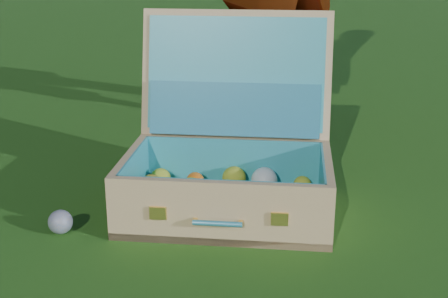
# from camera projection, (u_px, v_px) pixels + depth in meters

# --- Properties ---
(ground) EXTENTS (60.00, 60.00, 0.00)m
(ground) POSITION_uv_depth(u_px,v_px,m) (234.00, 204.00, 1.85)
(ground) COLOR #215114
(ground) RESTS_ON ground
(stray_ball) EXTENTS (0.07, 0.07, 0.07)m
(stray_ball) POSITION_uv_depth(u_px,v_px,m) (60.00, 222.00, 1.66)
(stray_ball) COLOR #3A5E98
(stray_ball) RESTS_ON ground
(suitcase) EXTENTS (0.68, 0.63, 0.55)m
(suitcase) POSITION_uv_depth(u_px,v_px,m) (228.00, 155.00, 1.81)
(suitcase) COLOR #DCAF76
(suitcase) RESTS_ON ground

